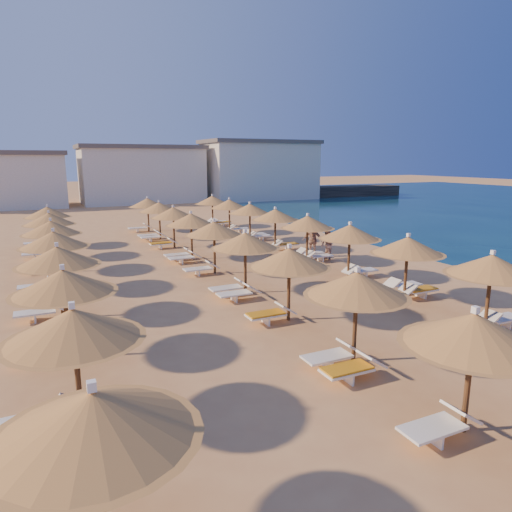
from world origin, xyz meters
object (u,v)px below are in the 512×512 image
parasol_row_east (350,233)px  beachgoer_c (312,241)px  jetty (307,192)px  beachgoer_b (327,245)px  parasol_row_west (245,242)px

parasol_row_east → beachgoer_c: bearing=77.3°
jetty → beachgoer_b: bearing=-115.7°
jetty → parasol_row_east: 47.08m
parasol_row_east → beachgoer_b: 4.45m
parasol_row_east → beachgoer_c: size_ratio=21.02×
beachgoer_b → beachgoer_c: beachgoer_c is taller
jetty → parasol_row_east: parasol_row_east is taller
parasol_row_east → parasol_row_west: size_ratio=1.00×
parasol_row_east → beachgoer_b: bearing=69.5°
jetty → beachgoer_c: 42.21m
jetty → parasol_row_east: size_ratio=0.75×
jetty → beachgoer_b: (-21.53, -37.07, 0.09)m
jetty → beachgoer_c: size_ratio=15.69×
beachgoer_b → parasol_row_west: bearing=-60.5°
parasol_row_west → beachgoer_b: bearing=30.2°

